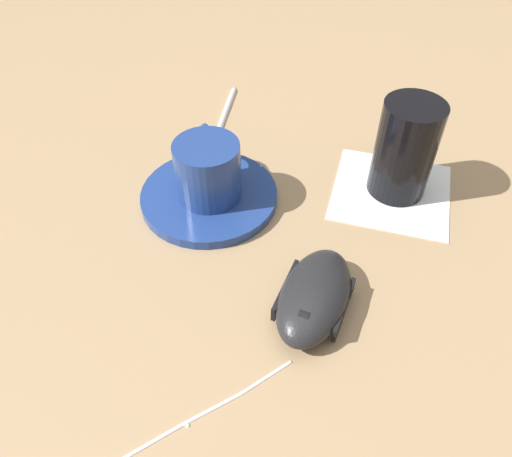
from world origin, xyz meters
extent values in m
plane|color=#9E7F5B|center=(0.00, 0.00, 0.00)|extent=(3.00, 3.00, 0.00)
cylinder|color=navy|center=(-0.03, 0.09, 0.01)|extent=(0.16, 0.16, 0.01)
cylinder|color=navy|center=(-0.03, 0.08, 0.04)|extent=(0.07, 0.07, 0.07)
torus|color=navy|center=(0.01, 0.10, 0.05)|extent=(0.05, 0.03, 0.05)
ellipsoid|color=black|center=(-0.13, -0.06, 0.02)|extent=(0.12, 0.07, 0.04)
cylinder|color=black|center=(-0.16, -0.06, 0.03)|extent=(0.01, 0.01, 0.01)
cube|color=black|center=(-0.13, -0.09, 0.01)|extent=(0.06, 0.01, 0.02)
cube|color=black|center=(-0.13, -0.04, 0.01)|extent=(0.06, 0.01, 0.02)
cylinder|color=white|center=(-0.21, -0.05, 0.00)|extent=(0.04, 0.03, 0.00)
cylinder|color=white|center=(-0.25, -0.01, 0.00)|extent=(0.04, 0.04, 0.00)
cylinder|color=white|center=(-0.29, 0.02, 0.00)|extent=(0.04, 0.03, 0.00)
sphere|color=white|center=(-0.19, -0.06, 0.00)|extent=(0.00, 0.00, 0.00)
sphere|color=white|center=(-0.23, -0.03, 0.00)|extent=(0.00, 0.00, 0.00)
sphere|color=white|center=(-0.27, 0.00, 0.00)|extent=(0.00, 0.00, 0.00)
cube|color=white|center=(0.06, -0.11, 0.00)|extent=(0.14, 0.14, 0.00)
cylinder|color=black|center=(0.06, -0.11, 0.06)|extent=(0.07, 0.07, 0.11)
cylinder|color=silver|center=(0.14, 0.13, 0.00)|extent=(0.13, 0.03, 0.01)
cone|color=silver|center=(0.21, 0.15, 0.00)|extent=(0.01, 0.01, 0.01)
camera|label=1|loc=(-0.41, -0.10, 0.39)|focal=35.00mm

